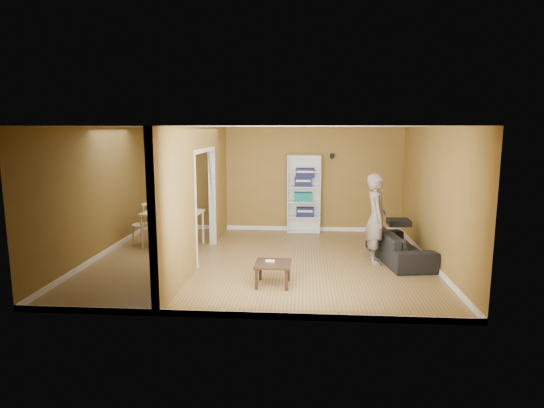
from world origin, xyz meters
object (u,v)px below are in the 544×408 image
(sofa, at_px, (399,241))
(dining_table, at_px, (173,215))
(bookshelf, at_px, (304,194))
(coffee_table, at_px, (273,266))
(chair_left, at_px, (143,224))
(chair_near, at_px, (167,233))
(chair_far, at_px, (182,221))
(person, at_px, (377,211))

(sofa, xyz_separation_m, dining_table, (-4.73, 0.74, 0.31))
(sofa, xyz_separation_m, bookshelf, (-1.88, 2.35, 0.58))
(coffee_table, bearing_deg, chair_left, 142.26)
(chair_near, distance_m, chair_far, 1.14)
(person, xyz_separation_m, bookshelf, (-1.39, 2.54, -0.05))
(person, height_order, chair_near, person)
(person, height_order, dining_table, person)
(person, bearing_deg, dining_table, 79.29)
(person, bearing_deg, chair_left, 81.05)
(dining_table, distance_m, chair_near, 0.66)
(chair_far, bearing_deg, coffee_table, 133.81)
(chair_left, bearing_deg, person, 104.38)
(person, distance_m, chair_far, 4.46)
(bookshelf, height_order, dining_table, bookshelf)
(sofa, bearing_deg, chair_left, 73.61)
(sofa, distance_m, person, 0.83)
(bookshelf, height_order, chair_far, bookshelf)
(bookshelf, relative_size, dining_table, 1.56)
(sofa, relative_size, chair_far, 2.21)
(bookshelf, height_order, chair_near, bookshelf)
(sofa, relative_size, person, 0.98)
(person, relative_size, coffee_table, 3.53)
(dining_table, xyz_separation_m, chair_left, (-0.68, -0.01, -0.20))
(bookshelf, bearing_deg, chair_near, -141.58)
(dining_table, distance_m, chair_far, 0.58)
(sofa, bearing_deg, chair_far, 66.17)
(sofa, height_order, dining_table, dining_table)
(dining_table, bearing_deg, chair_near, -85.80)
(person, height_order, bookshelf, person)
(chair_near, relative_size, chair_far, 1.00)
(chair_left, distance_m, chair_near, 0.94)
(chair_left, relative_size, chair_far, 1.10)
(bookshelf, relative_size, chair_far, 2.13)
(sofa, distance_m, chair_left, 5.46)
(chair_left, bearing_deg, chair_far, 150.55)
(coffee_table, relative_size, dining_table, 0.47)
(person, xyz_separation_m, coffee_table, (-1.88, -1.43, -0.69))
(chair_near, xyz_separation_m, chair_far, (0.02, 1.14, 0.00))
(sofa, distance_m, bookshelf, 3.07)
(coffee_table, bearing_deg, dining_table, 135.00)
(person, bearing_deg, bookshelf, 30.23)
(bookshelf, bearing_deg, coffee_table, -97.08)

